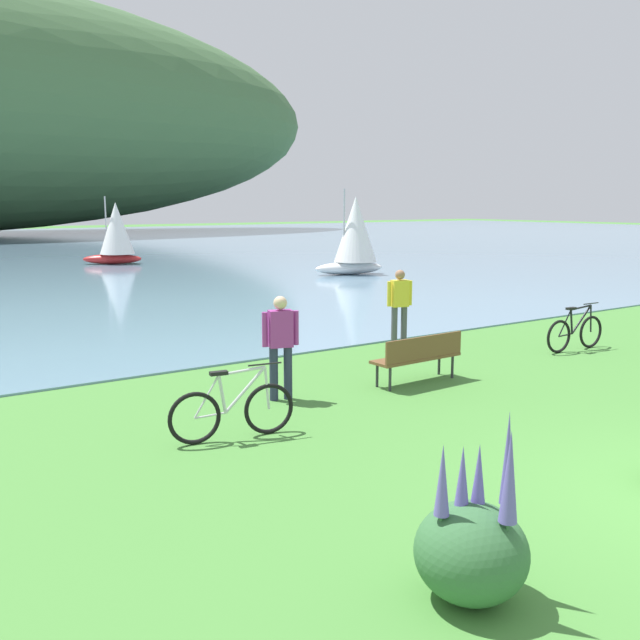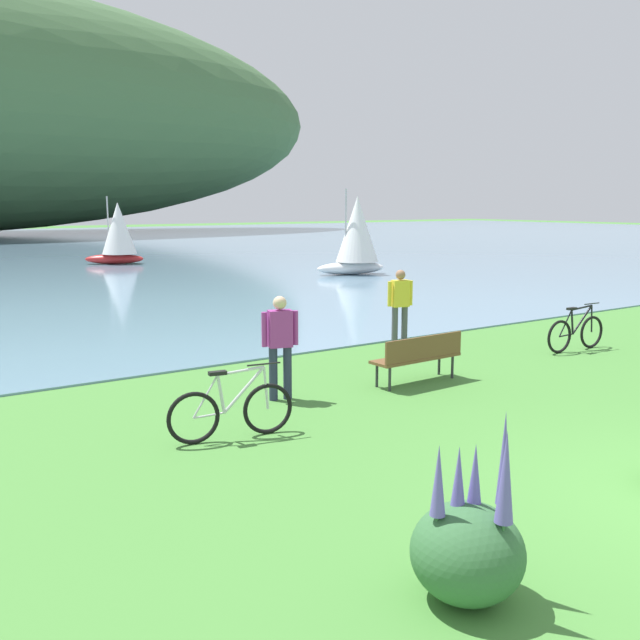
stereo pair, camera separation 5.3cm
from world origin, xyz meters
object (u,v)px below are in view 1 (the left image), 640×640
park_bench_near_camera (419,355)px  person_at_shoreline (400,302)px  person_on_the_grass (281,341)px  bicycle_leaning_near_bench (575,332)px  bicycle_beside_path (233,411)px  sailboat_toward_hillside (116,232)px  sailboat_mid_bay (355,234)px

park_bench_near_camera → person_at_shoreline: 3.45m
person_on_the_grass → bicycle_leaning_near_bench: bearing=-2.4°
park_bench_near_camera → bicycle_beside_path: bearing=-169.0°
park_bench_near_camera → sailboat_toward_hillside: 27.37m
person_at_shoreline → person_on_the_grass: 5.08m
bicycle_leaning_near_bench → sailboat_mid_bay: sailboat_mid_bay is taller
park_bench_near_camera → bicycle_beside_path: 4.20m
bicycle_beside_path → bicycle_leaning_near_bench: bearing=6.4°
person_at_shoreline → bicycle_leaning_near_bench: bearing=-43.3°
bicycle_beside_path → person_at_shoreline: (6.07, 3.61, 0.58)m
person_on_the_grass → sailboat_mid_bay: 20.26m
person_at_shoreline → sailboat_mid_bay: 15.68m
person_at_shoreline → sailboat_mid_bay: bearing=56.5°
bicycle_leaning_near_bench → person_on_the_grass: bearing=177.6°
bicycle_leaning_near_bench → bicycle_beside_path: (-8.85, -0.99, 0.00)m
person_at_shoreline → person_on_the_grass: (-4.52, -2.32, 0.00)m
park_bench_near_camera → sailboat_toward_hillside: bearing=82.5°
person_at_shoreline → sailboat_toward_hillside: (1.61, 24.30, 0.71)m
park_bench_near_camera → person_at_shoreline: (1.95, 2.81, 0.46)m
person_at_shoreline → bicycle_beside_path: bearing=-149.3°
person_on_the_grass → sailboat_toward_hillside: (6.14, 26.62, 0.71)m
sailboat_toward_hillside → person_at_shoreline: bearing=-93.8°
sailboat_toward_hillside → bicycle_leaning_near_bench: bearing=-87.5°
bicycle_leaning_near_bench → bicycle_beside_path: same height
sailboat_mid_bay → person_at_shoreline: bearing=-123.5°
park_bench_near_camera → bicycle_leaning_near_bench: bicycle_leaning_near_bench is taller
park_bench_near_camera → person_on_the_grass: bearing=169.2°
person_on_the_grass → sailboat_toward_hillside: bearing=77.0°
park_bench_near_camera → bicycle_leaning_near_bench: 4.74m
person_on_the_grass → bicycle_beside_path: bearing=-140.1°
park_bench_near_camera → bicycle_beside_path: (-4.12, -0.80, -0.12)m
person_on_the_grass → sailboat_toward_hillside: sailboat_toward_hillside is taller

